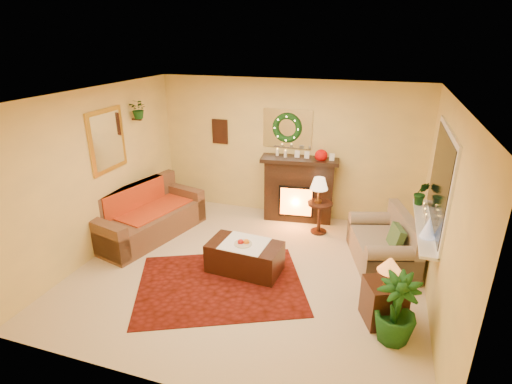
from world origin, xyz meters
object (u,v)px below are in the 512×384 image
(loveseat, at_px, (383,238))
(fireplace, at_px, (299,192))
(sofa, at_px, (148,213))
(side_table_round, at_px, (319,216))
(end_table_square, at_px, (384,302))
(coffee_table, at_px, (245,258))

(loveseat, bearing_deg, fireplace, 126.87)
(fireplace, bearing_deg, sofa, -154.77)
(fireplace, distance_m, loveseat, 1.96)
(sofa, xyz_separation_m, side_table_round, (2.82, 1.03, -0.11))
(side_table_round, distance_m, end_table_square, 2.42)
(side_table_round, bearing_deg, fireplace, 136.53)
(end_table_square, xyz_separation_m, coffee_table, (-2.00, 0.55, -0.06))
(coffee_table, bearing_deg, loveseat, 28.38)
(end_table_square, bearing_deg, fireplace, 122.26)
(sofa, height_order, fireplace, fireplace)
(fireplace, bearing_deg, coffee_table, -107.28)
(coffee_table, bearing_deg, side_table_round, 65.71)
(fireplace, relative_size, end_table_square, 2.30)
(sofa, xyz_separation_m, end_table_square, (3.98, -1.10, -0.16))
(loveseat, xyz_separation_m, end_table_square, (0.06, -1.43, -0.15))
(sofa, distance_m, side_table_round, 3.01)
(loveseat, bearing_deg, coffee_table, -172.22)
(side_table_round, bearing_deg, end_table_square, -61.62)
(loveseat, bearing_deg, side_table_round, 130.51)
(end_table_square, height_order, coffee_table, end_table_square)
(fireplace, bearing_deg, loveseat, -43.57)
(loveseat, relative_size, end_table_square, 2.50)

